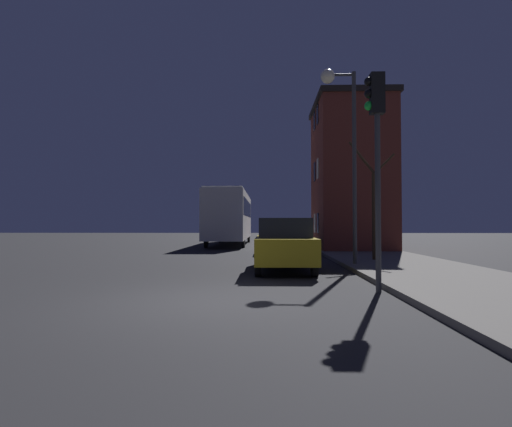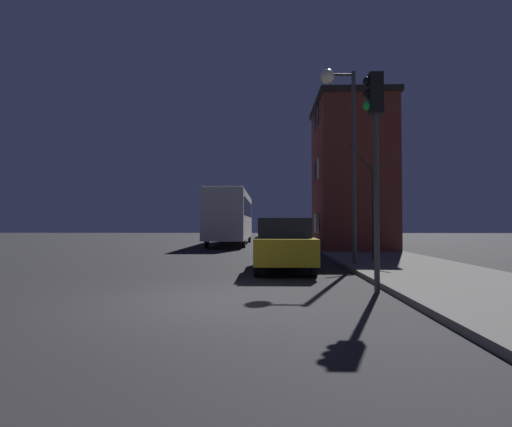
# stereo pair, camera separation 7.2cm
# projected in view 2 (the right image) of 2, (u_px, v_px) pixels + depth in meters

# --- Properties ---
(ground_plane) EXTENTS (120.00, 120.00, 0.00)m
(ground_plane) POSITION_uv_depth(u_px,v_px,m) (204.00, 301.00, 7.66)
(ground_plane) COLOR black
(brick_building) EXTENTS (4.12, 5.67, 8.31)m
(brick_building) POSITION_uv_depth(u_px,v_px,m) (351.00, 174.00, 22.56)
(brick_building) COLOR brown
(brick_building) RESTS_ON sidewalk
(streetlamp) EXTENTS (1.21, 0.49, 6.70)m
(streetlamp) POSITION_uv_depth(u_px,v_px,m) (341.00, 123.00, 13.70)
(streetlamp) COLOR #38383A
(streetlamp) RESTS_ON sidewalk
(traffic_light) EXTENTS (0.43, 0.24, 4.80)m
(traffic_light) POSITION_uv_depth(u_px,v_px,m) (375.00, 136.00, 8.72)
(traffic_light) COLOR #38383A
(traffic_light) RESTS_ON ground
(bare_tree) EXTENTS (1.66, 0.94, 4.56)m
(bare_tree) POSITION_uv_depth(u_px,v_px,m) (374.00, 207.00, 15.20)
(bare_tree) COLOR #382819
(bare_tree) RESTS_ON sidewalk
(bus) EXTENTS (2.54, 11.65, 3.72)m
(bus) POSITION_uv_depth(u_px,v_px,m) (231.00, 214.00, 28.83)
(bus) COLOR beige
(bus) RESTS_ON ground
(car_near_lane) EXTENTS (1.77, 4.33, 1.66)m
(car_near_lane) POSITION_uv_depth(u_px,v_px,m) (283.00, 244.00, 12.60)
(car_near_lane) COLOR olive
(car_near_lane) RESTS_ON ground
(car_mid_lane) EXTENTS (1.78, 3.93, 1.56)m
(car_mid_lane) POSITION_uv_depth(u_px,v_px,m) (280.00, 237.00, 20.44)
(car_mid_lane) COLOR navy
(car_mid_lane) RESTS_ON ground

